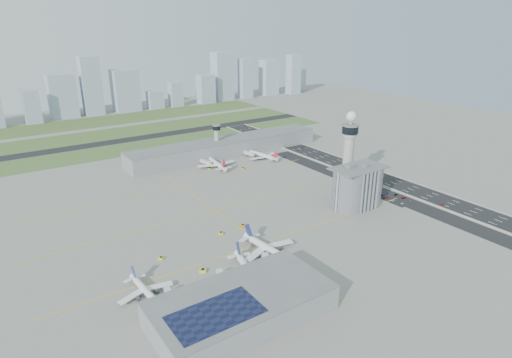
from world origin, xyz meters
TOP-DOWN VIEW (x-y plane):
  - ground at (0.00, 0.00)m, footprint 1000.00×1000.00m
  - grass_strip_0 at (-20.00, 225.00)m, footprint 480.00×50.00m
  - grass_strip_1 at (-20.00, 300.00)m, footprint 480.00×60.00m
  - grass_strip_2 at (-20.00, 380.00)m, footprint 480.00×70.00m
  - runway at (-20.00, 262.00)m, footprint 480.00×22.00m
  - highway at (115.00, 0.00)m, footprint 28.00×500.00m
  - barrier_left at (101.00, 0.00)m, footprint 0.60×500.00m
  - barrier_right at (129.00, 0.00)m, footprint 0.60×500.00m
  - landside_road at (90.00, -10.00)m, footprint 18.00×260.00m
  - parking_lot at (88.00, -22.00)m, footprint 20.00×44.00m
  - taxiway_line_h_0 at (-40.00, -30.00)m, footprint 260.00×0.60m
  - taxiway_line_h_1 at (-40.00, 30.00)m, footprint 260.00×0.60m
  - taxiway_line_h_2 at (-40.00, 90.00)m, footprint 260.00×0.60m
  - taxiway_line_v at (-40.00, 30.00)m, footprint 0.60×260.00m
  - control_tower at (72.00, 8.00)m, footprint 14.00×14.00m
  - secondary_tower at (30.00, 150.00)m, footprint 8.60×8.60m
  - admin_building at (51.99, -22.00)m, footprint 42.00×24.00m
  - terminal_pier at (40.00, 148.00)m, footprint 210.00×32.00m
  - near_terminal at (-88.07, -82.02)m, footprint 84.00×42.00m
  - airplane_near_a at (-119.11, -41.33)m, footprint 31.70×36.54m
  - airplane_near_b at (-66.54, -55.62)m, footprint 43.29×47.84m
  - airplane_near_c at (-43.61, -42.82)m, footprint 41.92×47.75m
  - airplane_far_a at (10.54, 118.21)m, footprint 43.09×48.81m
  - airplane_far_b at (62.74, 114.06)m, footprint 39.44×44.43m
  - jet_bridge_near_0 at (-113.00, -61.00)m, footprint 5.39×14.31m
  - jet_bridge_near_1 at (-83.00, -61.00)m, footprint 5.39×14.31m
  - jet_bridge_near_2 at (-53.00, -61.00)m, footprint 5.39×14.31m
  - jet_bridge_far_0 at (2.00, 132.00)m, footprint 5.39×14.31m
  - jet_bridge_far_1 at (52.00, 132.00)m, footprint 5.39×14.31m
  - tug_0 at (-99.19, -11.84)m, footprint 3.29×3.67m
  - tug_1 at (-85.37, -37.60)m, footprint 4.42×4.06m
  - tug_2 at (-54.76, -4.41)m, footprint 2.55×3.44m
  - tug_3 at (-36.75, -2.88)m, footprint 3.20×2.45m
  - tug_4 at (1.20, 114.11)m, footprint 3.47×3.32m
  - tug_5 at (27.77, 97.21)m, footprint 3.81×3.87m
  - car_lot_0 at (83.82, -39.74)m, footprint 3.19×1.29m
  - car_lot_1 at (82.59, -32.00)m, footprint 3.98×1.65m
  - car_lot_2 at (82.61, -24.89)m, footprint 4.62×2.17m
  - car_lot_3 at (82.69, -19.82)m, footprint 4.24×2.23m
  - car_lot_4 at (83.43, -11.01)m, footprint 3.44×1.61m
  - car_lot_5 at (83.92, -4.97)m, footprint 3.82×1.53m
  - car_lot_6 at (93.49, -40.11)m, footprint 4.60×2.48m
  - car_lot_7 at (93.89, -33.17)m, footprint 4.56×1.97m
  - car_lot_8 at (94.18, -25.44)m, footprint 3.52×1.70m
  - car_lot_9 at (92.21, -18.94)m, footprint 3.96×1.76m
  - car_lot_10 at (92.15, -9.83)m, footprint 4.05×2.15m
  - car_lot_11 at (93.40, -4.39)m, footprint 3.93×1.76m
  - car_hw_0 at (106.90, -58.25)m, footprint 1.63×3.39m
  - car_hw_1 at (115.01, 39.59)m, footprint 1.87×3.93m
  - car_hw_2 at (121.10, 120.70)m, footprint 2.51×4.54m
  - car_hw_4 at (107.07, 182.44)m, footprint 1.58×3.48m
  - skyline_bldg_6 at (-102.68, 417.90)m, footprint 20.04×16.03m
  - skyline_bldg_7 at (-59.44, 436.89)m, footprint 35.76×28.61m
  - skyline_bldg_8 at (-19.42, 431.56)m, footprint 26.33×21.06m
  - skyline_bldg_9 at (30.27, 432.32)m, footprint 36.96×29.57m
  - skyline_bldg_10 at (73.27, 423.68)m, footprint 23.01×18.41m
  - skyline_bldg_11 at (108.28, 423.34)m, footprint 20.22×16.18m
  - skyline_bldg_12 at (162.17, 421.29)m, footprint 26.14×20.92m
  - skyline_bldg_13 at (201.27, 433.27)m, footprint 32.26×25.81m
  - skyline_bldg_14 at (244.74, 426.38)m, footprint 21.59×17.28m
  - skyline_bldg_15 at (302.83, 435.54)m, footprint 30.25×24.20m
  - skyline_bldg_16 at (345.49, 415.96)m, footprint 23.04×18.43m
  - skyline_bldg_17 at (382.05, 443.29)m, footprint 22.64×18.11m

SIDE VIEW (x-z plane):
  - ground at x=0.00m, z-range 0.00..0.00m
  - taxiway_line_h_0 at x=-40.00m, z-range 0.00..0.01m
  - taxiway_line_h_1 at x=-40.00m, z-range 0.00..0.01m
  - taxiway_line_h_2 at x=-40.00m, z-range 0.00..0.01m
  - taxiway_line_v at x=-40.00m, z-range 0.00..0.01m
  - grass_strip_0 at x=-20.00m, z-range 0.00..0.08m
  - grass_strip_1 at x=-20.00m, z-range 0.00..0.08m
  - grass_strip_2 at x=-20.00m, z-range 0.00..0.08m
  - landside_road at x=90.00m, z-range 0.00..0.08m
  - highway at x=115.00m, z-range 0.00..0.10m
  - parking_lot at x=88.00m, z-range 0.00..0.10m
  - runway at x=-20.00m, z-range 0.01..0.11m
  - car_lot_10 at x=92.15m, z-range 0.00..1.08m
  - car_lot_0 at x=83.82m, z-range 0.00..1.08m
  - car_lot_11 at x=93.40m, z-range 0.00..1.12m
  - car_hw_0 at x=106.90m, z-range 0.00..1.12m
  - car_lot_4 at x=83.43m, z-range 0.00..1.14m
  - car_hw_4 at x=107.07m, z-range 0.00..1.16m
  - car_lot_8 at x=94.18m, z-range 0.00..1.16m
  - car_lot_3 at x=82.69m, z-range 0.00..1.17m
  - barrier_left at x=101.00m, z-range 0.00..1.20m
  - barrier_right at x=129.00m, z-range 0.00..1.20m
  - car_hw_2 at x=121.10m, z-range 0.00..1.20m
  - car_lot_6 at x=93.49m, z-range 0.00..1.23m
  - car_lot_5 at x=83.92m, z-range 0.00..1.23m
  - car_hw_1 at x=115.01m, z-range 0.00..1.25m
  - car_lot_9 at x=92.21m, z-range 0.00..1.26m
  - car_lot_2 at x=82.61m, z-range 0.00..1.28m
  - car_lot_1 at x=82.59m, z-range 0.00..1.28m
  - car_lot_7 at x=93.89m, z-range 0.00..1.31m
  - tug_4 at x=1.20m, z-range 0.00..1.67m
  - tug_3 at x=-36.75m, z-range 0.00..1.69m
  - tug_0 at x=-99.19m, z-range 0.00..1.76m
  - tug_5 at x=27.77m, z-range 0.00..1.87m
  - tug_2 at x=-54.76m, z-range 0.00..1.87m
  - tug_1 at x=-85.37m, z-range 0.00..2.12m
  - jet_bridge_near_0 at x=-113.00m, z-range 0.00..5.70m
  - jet_bridge_near_1 at x=-83.00m, z-range 0.00..5.70m
  - jet_bridge_near_2 at x=-53.00m, z-range 0.00..5.70m
  - jet_bridge_far_0 at x=2.00m, z-range 0.00..5.70m
  - jet_bridge_far_1 at x=52.00m, z-range 0.00..5.70m
  - airplane_near_a at x=-119.11m, z-range 0.00..9.71m
  - airplane_far_b at x=62.74m, z-range 0.00..11.13m
  - airplane_near_b at x=-66.54m, z-range 0.00..11.45m
  - airplane_near_c at x=-43.61m, z-range 0.00..12.30m
  - airplane_far_a at x=10.54m, z-range 0.00..12.40m
  - near_terminal at x=-88.07m, z-range -0.07..12.93m
  - terminal_pier at x=40.00m, z-range 0.00..15.80m
  - skyline_bldg_10 at x=73.27m, z-range 0.00..27.75m
  - admin_building at x=51.99m, z-range -1.45..32.05m
  - secondary_tower at x=30.00m, z-range 2.85..34.75m
  - skyline_bldg_11 at x=108.28m, z-range 0.00..38.97m
  - skyline_bldg_17 at x=382.05m, z-range 0.00..41.06m
  - skyline_bldg_6 at x=-102.68m, z-range 0.00..45.20m
  - skyline_bldg_12 at x=162.17m, z-range 0.00..46.89m
  - skyline_bldg_7 at x=-59.44m, z-range 0.00..61.22m
  - skyline_bldg_9 at x=30.27m, z-range 0.00..62.11m
  - skyline_bldg_15 at x=302.83m, z-range 0.00..63.40m
  - skyline_bldg_14 at x=244.74m, z-range 0.00..68.75m
  - control_tower at x=72.00m, z-range 2.79..67.29m
  - skyline_bldg_16 at x=345.49m, z-range 0.00..71.56m
  - skyline_bldg_13 at x=201.27m, z-range 0.00..81.20m
  - skyline_bldg_8 at x=-19.42m, z-range 0.00..83.39m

